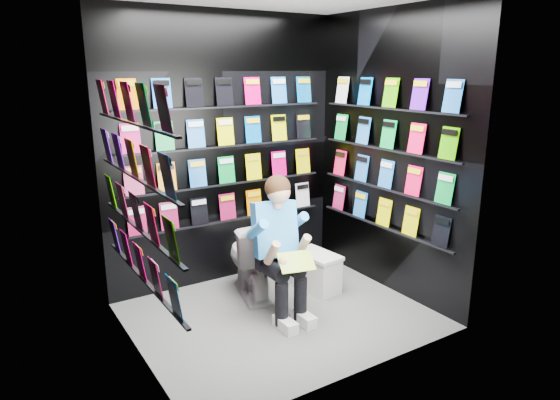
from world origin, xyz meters
TOP-DOWN VIEW (x-y plane):
  - floor at (0.00, 0.00)m, footprint 2.40×2.40m
  - wall_back at (0.00, 1.00)m, footprint 2.40×0.04m
  - wall_front at (0.00, -1.00)m, footprint 2.40×0.04m
  - wall_left at (-1.20, 0.00)m, footprint 0.04×2.00m
  - wall_right at (1.20, 0.00)m, footprint 0.04×2.00m
  - comics_back at (0.00, 0.97)m, footprint 2.10×0.06m
  - comics_left at (-1.17, 0.00)m, footprint 0.06×1.70m
  - comics_right at (1.17, 0.00)m, footprint 0.06×1.70m
  - toilet at (0.00, 0.49)m, footprint 0.59×0.83m
  - longbox at (0.59, 0.26)m, footprint 0.29×0.47m
  - longbox_lid at (0.59, 0.26)m, footprint 0.32×0.50m
  - reader at (0.00, 0.11)m, footprint 0.64×0.80m
  - held_comic at (0.00, -0.24)m, footprint 0.32×0.23m

SIDE VIEW (x-z plane):
  - floor at x=0.00m, z-range 0.00..0.00m
  - longbox at x=0.59m, z-range 0.00..0.34m
  - longbox_lid at x=0.59m, z-range 0.34..0.37m
  - toilet at x=0.00m, z-range 0.00..0.73m
  - held_comic at x=0.00m, z-range 0.52..0.64m
  - reader at x=0.00m, z-range 0.10..1.39m
  - wall_back at x=0.00m, z-range 0.00..2.60m
  - wall_front at x=0.00m, z-range 0.00..2.60m
  - wall_left at x=-1.20m, z-range 0.00..2.60m
  - wall_right at x=1.20m, z-range 0.00..2.60m
  - comics_back at x=0.00m, z-range 0.62..1.99m
  - comics_left at x=-1.17m, z-range 0.62..1.99m
  - comics_right at x=1.17m, z-range 0.62..1.99m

